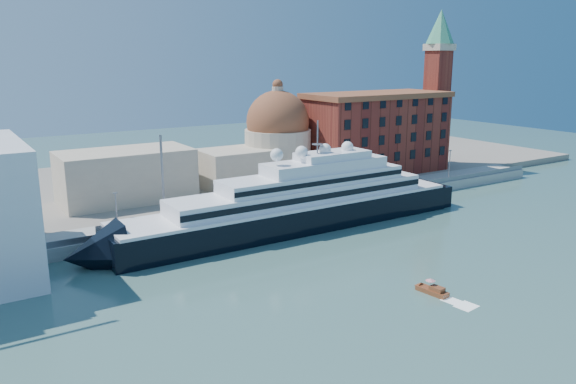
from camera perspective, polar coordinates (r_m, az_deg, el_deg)
ground at (r=98.13m, az=5.80°, el=-7.53°), size 400.00×400.00×0.00m
quay at (r=124.75m, az=-3.88°, el=-2.25°), size 180.00×10.00×2.50m
land at (r=160.98m, az=-10.90°, el=1.07°), size 260.00×72.00×2.00m
quay_fence at (r=120.46m, az=-2.86°, el=-1.90°), size 180.00×0.10×1.20m
superyacht at (r=115.64m, az=-0.45°, el=-1.81°), size 87.69×12.16×26.21m
water_taxi at (r=89.57m, az=14.51°, el=-9.63°), size 2.38×5.29×2.43m
warehouse at (r=166.26m, az=8.97°, el=6.02°), size 43.00×19.00×23.25m
campanile at (r=181.77m, az=14.95°, el=11.11°), size 8.40×8.40×47.00m
church at (r=146.08m, az=-6.21°, el=3.93°), size 66.00×18.00×25.50m
lamp_posts at (r=115.76m, az=-9.04°, el=0.75°), size 120.80×2.40×18.00m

